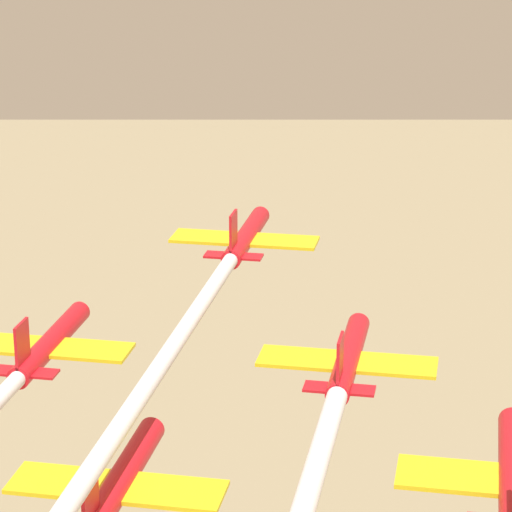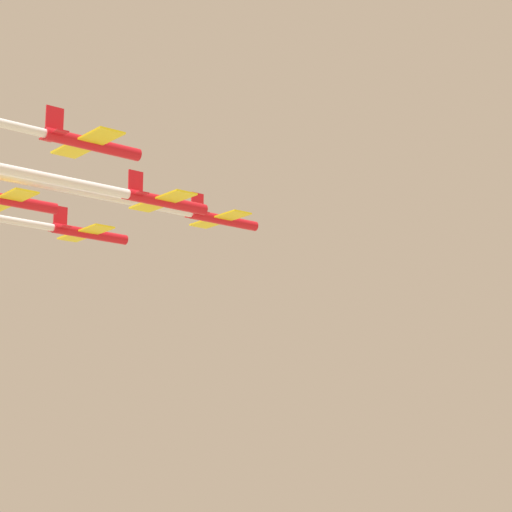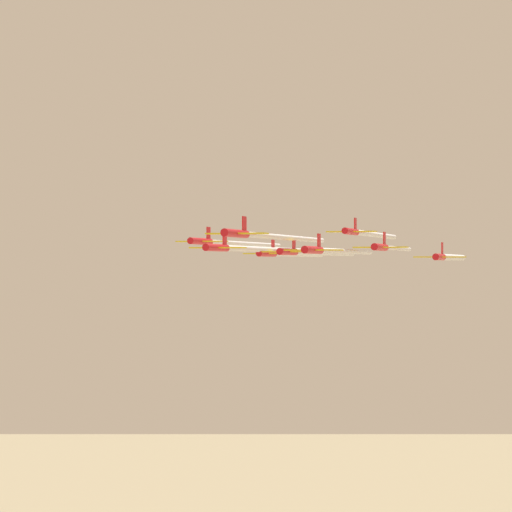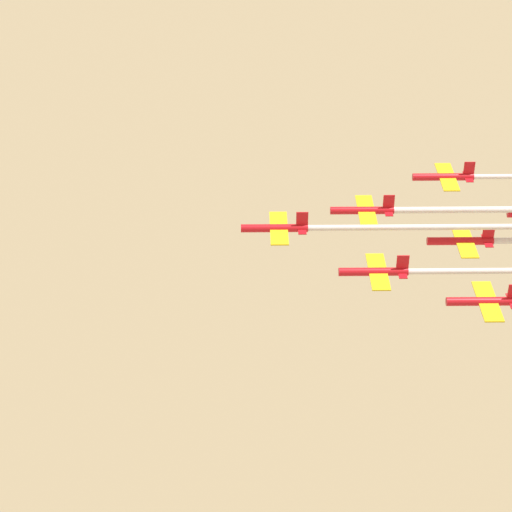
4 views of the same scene
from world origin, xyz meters
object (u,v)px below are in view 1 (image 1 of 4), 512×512
at_px(jet_0, 245,237).
at_px(jet_1, 48,345).
at_px(jet_2, 348,359).
at_px(jet_4, 119,483).

xyz_separation_m(jet_0, jet_1, (-18.29, 0.27, -2.65)).
bearing_deg(jet_0, jet_2, -59.53).
bearing_deg(jet_4, jet_1, 120.47).
xyz_separation_m(jet_1, jet_4, (-9.12, -15.86, -0.14)).
bearing_deg(jet_2, jet_0, 120.47).
relative_size(jet_1, jet_4, 1.00).
bearing_deg(jet_4, jet_2, 59.53).
distance_m(jet_2, jet_4, 18.30).
relative_size(jet_0, jet_4, 1.00).
xyz_separation_m(jet_0, jet_4, (-27.41, -15.59, -2.79)).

